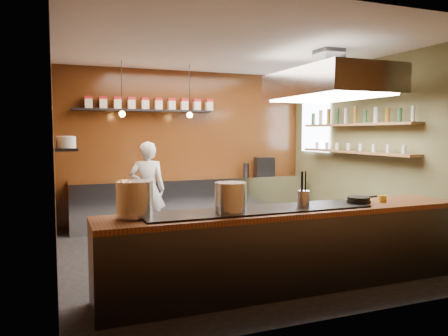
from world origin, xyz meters
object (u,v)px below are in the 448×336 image
extractor_hood (328,84)px  chef (147,190)px  stockpot_large (135,199)px  stockpot_small (231,197)px  espresso_machine (264,166)px

extractor_hood → chef: extractor_hood is taller
stockpot_large → stockpot_small: (0.99, -0.13, -0.02)m
extractor_hood → stockpot_small: extractor_hood is taller
extractor_hood → chef: (-2.34, 1.83, -1.69)m
espresso_machine → chef: chef is taller
stockpot_small → chef: chef is taller
stockpot_large → stockpot_small: 1.00m
extractor_hood → stockpot_small: (-2.06, -1.25, -1.41)m
espresso_machine → stockpot_large: bearing=-119.4°
stockpot_large → stockpot_small: size_ratio=1.09×
espresso_machine → chef: 2.72m
stockpot_small → stockpot_large: bearing=172.3°
extractor_hood → stockpot_small: bearing=-148.8°
stockpot_large → chef: 3.05m
extractor_hood → espresso_machine: 2.98m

